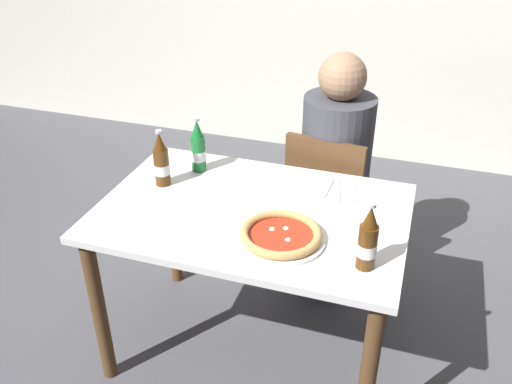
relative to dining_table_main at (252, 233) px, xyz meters
name	(u,v)px	position (x,y,z in m)	size (l,w,h in m)	color
ground_plane	(253,346)	(0.00, 0.00, -0.64)	(8.00, 8.00, 0.00)	#4C4C51
dining_table_main	(252,233)	(0.00, 0.00, 0.00)	(1.20, 0.80, 0.75)	silver
chair_behind_table	(329,199)	(0.20, 0.61, -0.15)	(0.45, 0.45, 0.85)	brown
diner_seated	(334,177)	(0.21, 0.66, -0.05)	(0.34, 0.34, 1.21)	#2D3342
pizza_margherita_near	(281,235)	(0.16, -0.17, 0.13)	(0.32, 0.32, 0.04)	white
beer_bottle_left	(161,162)	(-0.42, 0.07, 0.22)	(0.07, 0.07, 0.25)	#512D0F
beer_bottle_center	(198,149)	(-0.33, 0.24, 0.22)	(0.07, 0.07, 0.25)	#196B2D
beer_bottle_right	(368,241)	(0.47, -0.22, 0.22)	(0.07, 0.07, 0.25)	#512D0F
napkin_with_cutlery	(333,190)	(0.27, 0.25, 0.12)	(0.19, 0.19, 0.01)	white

